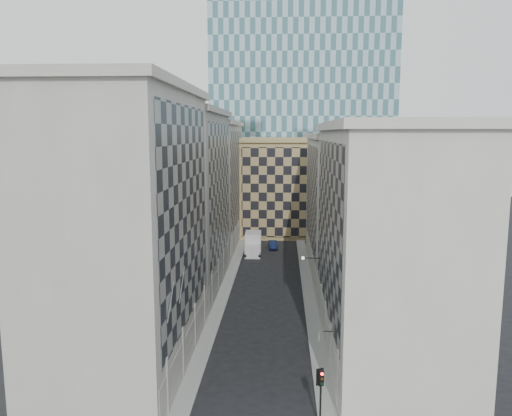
% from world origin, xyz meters
% --- Properties ---
extents(sidewalk_west, '(1.50, 100.00, 0.15)m').
position_xyz_m(sidewalk_west, '(-5.25, 30.00, 0.07)').
color(sidewalk_west, gray).
rests_on(sidewalk_west, ground).
extents(sidewalk_east, '(1.50, 100.00, 0.15)m').
position_xyz_m(sidewalk_east, '(5.25, 30.00, 0.07)').
color(sidewalk_east, gray).
rests_on(sidewalk_east, ground).
extents(bldg_left_a, '(10.80, 22.80, 23.70)m').
position_xyz_m(bldg_left_a, '(-10.88, 11.00, 11.82)').
color(bldg_left_a, '#A29B91').
rests_on(bldg_left_a, ground).
extents(bldg_left_b, '(10.80, 22.80, 22.70)m').
position_xyz_m(bldg_left_b, '(-10.88, 33.00, 11.32)').
color(bldg_left_b, gray).
rests_on(bldg_left_b, ground).
extents(bldg_left_c, '(10.80, 22.80, 21.70)m').
position_xyz_m(bldg_left_c, '(-10.88, 55.00, 10.83)').
color(bldg_left_c, '#A29B91').
rests_on(bldg_left_c, ground).
extents(bldg_right_a, '(10.80, 26.80, 20.70)m').
position_xyz_m(bldg_right_a, '(10.88, 15.00, 10.32)').
color(bldg_right_a, beige).
rests_on(bldg_right_a, ground).
extents(bldg_right_b, '(10.80, 28.80, 19.70)m').
position_xyz_m(bldg_right_b, '(10.89, 42.00, 9.85)').
color(bldg_right_b, beige).
rests_on(bldg_right_b, ground).
extents(tan_block, '(16.80, 14.80, 18.80)m').
position_xyz_m(tan_block, '(2.00, 67.90, 9.44)').
color(tan_block, '#A28555').
rests_on(tan_block, ground).
extents(church_tower, '(7.20, 7.20, 51.50)m').
position_xyz_m(church_tower, '(0.00, 82.00, 26.95)').
color(church_tower, '#302B25').
rests_on(church_tower, ground).
extents(flagpoles_left, '(0.10, 6.33, 2.33)m').
position_xyz_m(flagpoles_left, '(-5.90, 6.00, 8.00)').
color(flagpoles_left, gray).
rests_on(flagpoles_left, ground).
extents(bracket_lamp, '(1.98, 0.36, 0.36)m').
position_xyz_m(bracket_lamp, '(4.38, 24.00, 6.20)').
color(bracket_lamp, black).
rests_on(bracket_lamp, ground).
extents(traffic_light, '(0.51, 0.51, 4.19)m').
position_xyz_m(traffic_light, '(4.55, 1.73, 3.15)').
color(traffic_light, black).
rests_on(traffic_light, sidewalk_east).
extents(box_truck, '(2.77, 6.43, 3.49)m').
position_xyz_m(box_truck, '(-2.88, 50.66, 1.52)').
color(box_truck, silver).
rests_on(box_truck, ground).
extents(dark_car, '(1.75, 4.14, 1.33)m').
position_xyz_m(dark_car, '(0.30, 54.71, 0.66)').
color(dark_car, '#101A3C').
rests_on(dark_car, ground).
extents(shop_sign, '(1.12, 0.64, 0.71)m').
position_xyz_m(shop_sign, '(4.97, 8.58, 3.84)').
color(shop_sign, black).
rests_on(shop_sign, ground).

